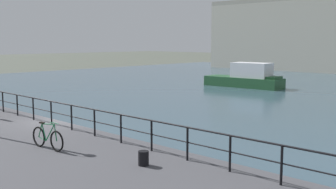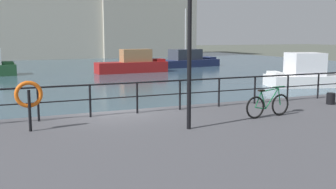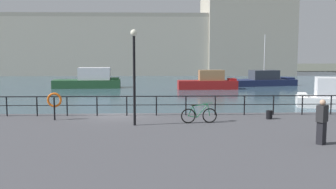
% 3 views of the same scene
% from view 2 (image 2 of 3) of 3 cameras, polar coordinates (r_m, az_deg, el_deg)
% --- Properties ---
extents(ground_plane, '(240.00, 240.00, 0.00)m').
position_cam_2_polar(ground_plane, '(14.24, -7.59, -5.75)').
color(ground_plane, '#4C5147').
extents(water_basin, '(80.00, 60.00, 0.01)m').
position_cam_2_polar(water_basin, '(43.79, -18.66, 3.45)').
color(water_basin, '#385160').
rests_on(water_basin, ground_plane).
extents(quay_promenade, '(56.00, 13.00, 0.87)m').
position_cam_2_polar(quay_promenade, '(8.34, 5.19, -12.97)').
color(quay_promenade, '#47474C').
rests_on(quay_promenade, ground_plane).
extents(harbor_building, '(55.19, 14.54, 15.09)m').
position_cam_2_polar(harbor_building, '(67.70, -15.47, 10.26)').
color(harbor_building, '#B2AD9E').
rests_on(harbor_building, ground_plane).
extents(moored_white_yacht, '(6.91, 2.08, 2.22)m').
position_cam_2_polar(moored_white_yacht, '(38.03, -5.05, 4.39)').
color(moored_white_yacht, maroon).
rests_on(moored_white_yacht, water_basin).
extents(moored_green_narrowboat, '(5.92, 3.88, 2.32)m').
position_cam_2_polar(moored_green_narrowboat, '(29.04, 19.20, 2.83)').
color(moored_green_narrowboat, white).
rests_on(moored_green_narrowboat, water_basin).
extents(moored_red_daysailer, '(8.52, 4.29, 6.50)m').
position_cam_2_polar(moored_red_daysailer, '(45.08, 2.54, 4.94)').
color(moored_red_daysailer, navy).
rests_on(moored_red_daysailer, water_basin).
extents(quay_railing, '(25.74, 0.07, 1.08)m').
position_cam_2_polar(quay_railing, '(13.40, -4.48, 0.40)').
color(quay_railing, black).
rests_on(quay_railing, quay_promenade).
extents(parked_bicycle, '(1.77, 0.19, 0.98)m').
position_cam_2_polar(parked_bicycle, '(13.18, 14.20, -1.51)').
color(parked_bicycle, black).
rests_on(parked_bicycle, quay_promenade).
extents(mooring_bollard, '(0.32, 0.32, 0.44)m').
position_cam_2_polar(mooring_bollard, '(16.44, 22.40, -0.55)').
color(mooring_bollard, black).
rests_on(mooring_bollard, quay_promenade).
extents(life_ring_stand, '(0.75, 0.16, 1.40)m').
position_cam_2_polar(life_ring_stand, '(11.47, -19.43, -0.22)').
color(life_ring_stand, black).
rests_on(life_ring_stand, quay_promenade).
extents(quay_lamp_post, '(0.32, 0.32, 4.47)m').
position_cam_2_polar(quay_lamp_post, '(10.95, 3.12, 9.81)').
color(quay_lamp_post, black).
rests_on(quay_lamp_post, quay_promenade).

